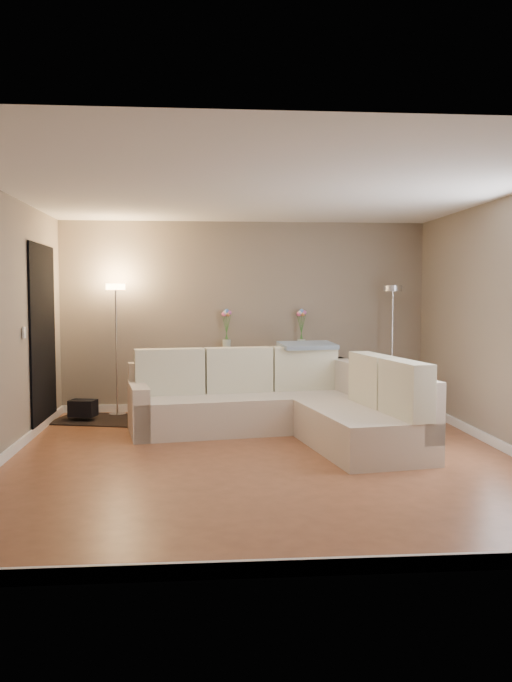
{
  "coord_description": "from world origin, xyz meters",
  "views": [
    {
      "loc": [
        -0.59,
        -6.39,
        1.6
      ],
      "look_at": [
        0.0,
        0.8,
        1.1
      ],
      "focal_mm": 35.0,
      "sensor_mm": 36.0,
      "label": 1
    }
  ],
  "objects": [
    {
      "name": "throw_blanket",
      "position": [
        0.73,
        1.8,
        0.97
      ],
      "size": [
        0.76,
        0.54,
        0.09
      ],
      "primitive_type": "cube",
      "rotation": [
        0.1,
        0.0,
        0.22
      ],
      "color": "gray",
      "rests_on": "sectional_sofa"
    },
    {
      "name": "baseboard_right",
      "position": [
        2.48,
        0.0,
        0.05
      ],
      "size": [
        0.03,
        5.5,
        0.1
      ],
      "primitive_type": "cube",
      "color": "white",
      "rests_on": "ground"
    },
    {
      "name": "floor_lamp_unlit",
      "position": [
        1.97,
        2.35,
        1.22
      ],
      "size": [
        0.26,
        0.26,
        1.73
      ],
      "color": "silver",
      "rests_on": "floor"
    },
    {
      "name": "switch_plate",
      "position": [
        -2.48,
        0.85,
        1.2
      ],
      "size": [
        0.02,
        0.08,
        0.12
      ],
      "primitive_type": "cube",
      "color": "white",
      "rests_on": "ground"
    },
    {
      "name": "flower_vase_right",
      "position": [
        0.78,
        2.63,
        1.04
      ],
      "size": [
        0.14,
        0.11,
        0.64
      ],
      "color": "silver",
      "rests_on": "console_table"
    },
    {
      "name": "wall_back",
      "position": [
        0.0,
        2.76,
        1.3
      ],
      "size": [
        5.0,
        0.02,
        2.6
      ],
      "primitive_type": "cube",
      "color": "gray",
      "rests_on": "ground"
    },
    {
      "name": "floor",
      "position": [
        0.0,
        0.0,
        -0.01
      ],
      "size": [
        5.0,
        5.5,
        0.01
      ],
      "primitive_type": "cube",
      "color": "#975737",
      "rests_on": "ground"
    },
    {
      "name": "ceiling",
      "position": [
        0.0,
        0.0,
        2.6
      ],
      "size": [
        5.0,
        5.5,
        0.01
      ],
      "primitive_type": "cube",
      "color": "white",
      "rests_on": "ground"
    },
    {
      "name": "doorway",
      "position": [
        -2.48,
        1.7,
        1.1
      ],
      "size": [
        0.02,
        1.2,
        2.2
      ],
      "primitive_type": "cube",
      "color": "black",
      "rests_on": "ground"
    },
    {
      "name": "floor_lamp_lit",
      "position": [
        -1.71,
        2.46,
        1.23
      ],
      "size": [
        0.3,
        0.3,
        1.75
      ],
      "color": "silver",
      "rests_on": "floor"
    },
    {
      "name": "leaning_mirror",
      "position": [
        0.27,
        2.8,
        1.12
      ],
      "size": [
        0.86,
        0.06,
        0.67
      ],
      "color": "black",
      "rests_on": "console_table"
    },
    {
      "name": "baseboard_left",
      "position": [
        -2.48,
        0.0,
        0.05
      ],
      "size": [
        0.03,
        5.5,
        0.1
      ],
      "primitive_type": "cube",
      "color": "white",
      "rests_on": "ground"
    },
    {
      "name": "charcoal_rug",
      "position": [
        -1.89,
        2.16,
        0.01
      ],
      "size": [
        1.31,
        1.1,
        0.02
      ],
      "primitive_type": "cube",
      "rotation": [
        0.0,
        0.0,
        -0.24
      ],
      "color": "black",
      "rests_on": "floor"
    },
    {
      "name": "table_decor",
      "position": [
        0.26,
        2.61,
        0.8
      ],
      "size": [
        0.52,
        0.12,
        0.12
      ],
      "color": "orange",
      "rests_on": "console_table"
    },
    {
      "name": "sectional_sofa",
      "position": [
        0.36,
        1.06,
        0.36
      ],
      "size": [
        3.14,
        2.74,
        0.96
      ],
      "color": "beige",
      "rests_on": "floor"
    },
    {
      "name": "wall_front",
      "position": [
        0.0,
        -2.76,
        1.3
      ],
      "size": [
        5.0,
        0.02,
        2.6
      ],
      "primitive_type": "cube",
      "color": "gray",
      "rests_on": "ground"
    },
    {
      "name": "flower_vase_left",
      "position": [
        -0.25,
        2.66,
        1.04
      ],
      "size": [
        0.14,
        0.11,
        0.64
      ],
      "color": "silver",
      "rests_on": "console_table"
    },
    {
      "name": "baseboard_back",
      "position": [
        0.0,
        2.73,
        0.05
      ],
      "size": [
        5.0,
        0.03,
        0.1
      ],
      "primitive_type": "cube",
      "color": "white",
      "rests_on": "ground"
    },
    {
      "name": "console_table",
      "position": [
        0.19,
        2.64,
        0.42
      ],
      "size": [
        1.22,
        0.36,
        0.75
      ],
      "color": "black",
      "rests_on": "floor"
    },
    {
      "name": "baseboard_front",
      "position": [
        0.0,
        -2.73,
        0.05
      ],
      "size": [
        5.0,
        0.03,
        0.1
      ],
      "primitive_type": "cube",
      "color": "white",
      "rests_on": "ground"
    },
    {
      "name": "black_bag",
      "position": [
        -2.1,
        2.11,
        0.17
      ],
      "size": [
        0.37,
        0.3,
        0.21
      ],
      "primitive_type": "cube",
      "rotation": [
        0.0,
        0.0,
        -0.24
      ],
      "color": "black",
      "rests_on": "charcoal_rug"
    }
  ]
}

